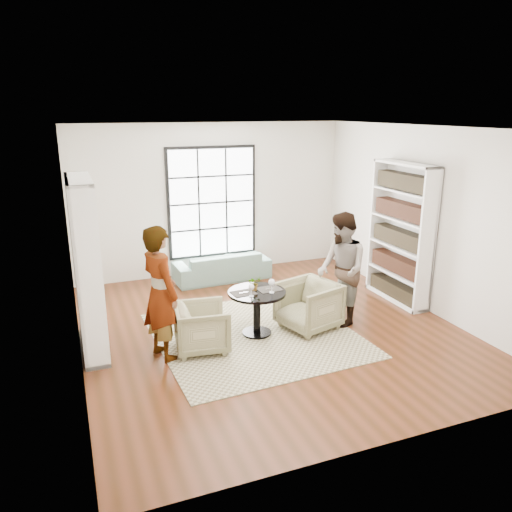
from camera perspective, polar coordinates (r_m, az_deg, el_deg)
name	(u,v)px	position (r m, az deg, el deg)	size (l,w,h in m)	color
ground	(269,328)	(7.79, 1.49, -8.18)	(6.00, 6.00, 0.00)	#552714
room_shell	(256,241)	(7.84, 0.03, 1.76)	(6.00, 6.01, 6.00)	silver
rug	(255,335)	(7.54, -0.12, -8.99)	(2.83, 2.83, 0.01)	tan
pedestal_table	(257,303)	(7.38, 0.09, -5.42)	(0.85, 0.85, 0.68)	black
sofa	(222,266)	(9.85, -3.92, -1.13)	(1.86, 0.73, 0.54)	gray
armchair_left	(202,328)	(7.04, -6.17, -8.13)	(0.71, 0.73, 0.66)	tan
armchair_right	(308,305)	(7.68, 6.01, -5.64)	(0.79, 0.81, 0.74)	tan
person_left	(160,293)	(6.71, -10.87, -4.20)	(0.67, 0.44, 1.83)	gray
person_right	(341,270)	(7.76, 9.74, -1.53)	(0.86, 0.67, 1.76)	gray
placemat_left	(244,293)	(7.25, -1.42, -4.24)	(0.34, 0.26, 0.01)	black
placemat_right	(269,289)	(7.40, 1.53, -3.80)	(0.34, 0.26, 0.01)	black
cutlery_left	(244,292)	(7.24, -1.42, -4.19)	(0.14, 0.22, 0.01)	silver
cutlery_right	(269,289)	(7.39, 1.53, -3.75)	(0.14, 0.22, 0.01)	silver
wine_glass_left	(251,287)	(7.08, -0.54, -3.62)	(0.09, 0.09, 0.19)	silver
wine_glass_right	(272,283)	(7.21, 1.81, -3.09)	(0.10, 0.10, 0.21)	silver
flower_centerpiece	(254,283)	(7.33, -0.22, -3.13)	(0.19, 0.17, 0.22)	gray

